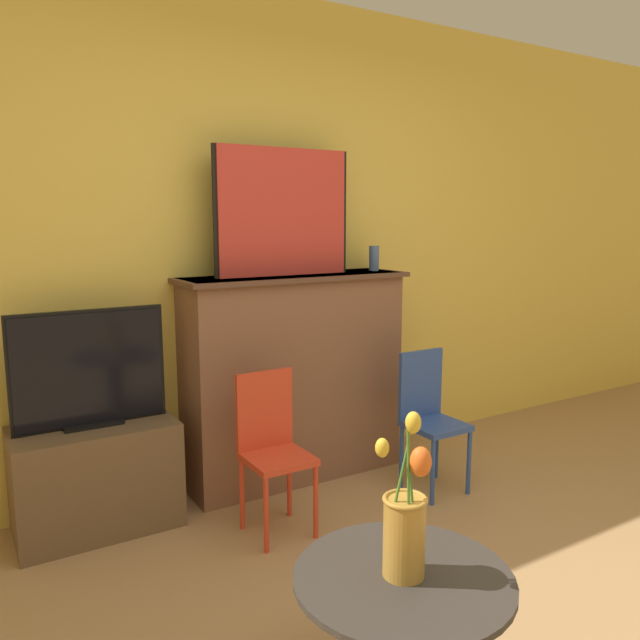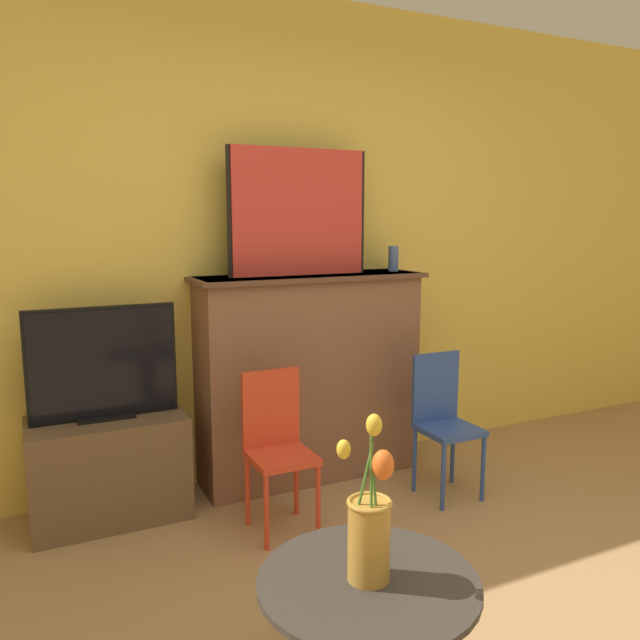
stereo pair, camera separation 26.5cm
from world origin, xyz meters
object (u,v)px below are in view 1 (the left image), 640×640
object	(u,v)px
tv_monitor	(89,370)
chair_red	(272,442)
painting	(284,212)
vase_tulips	(405,525)
chair_blue	(429,412)

from	to	relation	value
tv_monitor	chair_red	xyz separation A→B (m)	(0.72, -0.45, -0.35)
painting	tv_monitor	size ratio (longest dim) A/B	1.16
chair_red	vase_tulips	xyz separation A→B (m)	(-0.23, -1.26, 0.20)
chair_red	vase_tulips	size ratio (longest dim) A/B	1.54
tv_monitor	chair_red	size ratio (longest dim) A/B	0.91
painting	chair_red	distance (m)	1.24
painting	vase_tulips	xyz separation A→B (m)	(-0.57, -1.76, -0.88)
painting	chair_blue	xyz separation A→B (m)	(0.61, -0.53, -1.08)
chair_blue	tv_monitor	bearing A→B (deg)	164.03
chair_red	tv_monitor	bearing A→B (deg)	148.06
chair_red	chair_blue	xyz separation A→B (m)	(0.95, -0.03, 0.00)
painting	tv_monitor	distance (m)	1.29
vase_tulips	chair_blue	bearing A→B (deg)	46.40
tv_monitor	vase_tulips	xyz separation A→B (m)	(0.49, -1.71, -0.15)
chair_blue	vase_tulips	distance (m)	1.72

